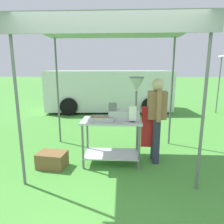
# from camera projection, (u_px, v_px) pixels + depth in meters

# --- Properties ---
(ground_plane) EXTENTS (70.00, 70.00, 0.00)m
(ground_plane) POSITION_uv_depth(u_px,v_px,m) (118.00, 111.00, 8.66)
(ground_plane) COLOR #478E38
(stall_canopy) EXTENTS (2.86, 2.09, 2.51)m
(stall_canopy) POSITION_uv_depth(u_px,v_px,m) (112.00, 32.00, 3.52)
(stall_canopy) COLOR slate
(stall_canopy) RESTS_ON ground
(donut_cart) EXTENTS (1.10, 0.60, 0.86)m
(donut_cart) POSITION_uv_depth(u_px,v_px,m) (111.00, 133.00, 3.81)
(donut_cart) COLOR #B7B7BC
(donut_cart) RESTS_ON ground
(donut_tray) EXTENTS (0.42, 0.28, 0.07)m
(donut_tray) POSITION_uv_depth(u_px,v_px,m) (102.00, 119.00, 3.71)
(donut_tray) COLOR #B7B7BC
(donut_tray) RESTS_ON donut_cart
(donut_fryer) EXTENTS (0.63, 0.28, 0.79)m
(donut_fryer) POSITION_uv_depth(u_px,v_px,m) (127.00, 104.00, 3.70)
(donut_fryer) COLOR #B7B7BC
(donut_fryer) RESTS_ON donut_cart
(menu_sign) EXTENTS (0.13, 0.05, 0.29)m
(menu_sign) POSITION_uv_depth(u_px,v_px,m) (133.00, 115.00, 3.57)
(menu_sign) COLOR black
(menu_sign) RESTS_ON donut_cart
(vendor) EXTENTS (0.45, 0.53, 1.61)m
(vendor) POSITION_uv_depth(u_px,v_px,m) (156.00, 116.00, 3.84)
(vendor) COLOR #2D3347
(vendor) RESTS_ON ground
(supply_crate) EXTENTS (0.55, 0.42, 0.28)m
(supply_crate) POSITION_uv_depth(u_px,v_px,m) (52.00, 160.00, 3.75)
(supply_crate) COLOR brown
(supply_crate) RESTS_ON ground
(van_white) EXTENTS (5.23, 2.40, 1.69)m
(van_white) POSITION_uv_depth(u_px,v_px,m) (109.00, 90.00, 8.73)
(van_white) COLOR white
(van_white) RESTS_ON ground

